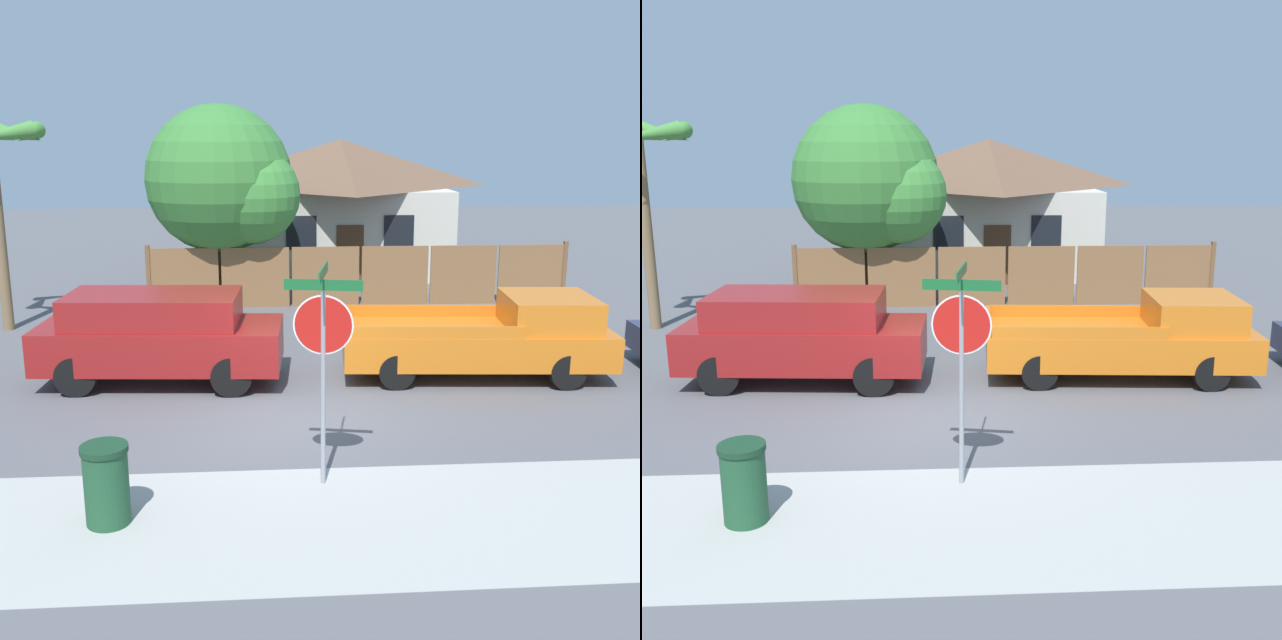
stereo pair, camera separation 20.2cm
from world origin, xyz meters
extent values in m
plane|color=#56565B|center=(0.00, 0.00, 0.00)|extent=(80.00, 80.00, 0.00)
cube|color=#A3A39E|center=(0.00, -3.60, 0.00)|extent=(36.00, 3.20, 0.01)
cube|color=brown|center=(-2.76, 9.00, 0.87)|extent=(1.95, 0.06, 1.74)
cube|color=brown|center=(-0.73, 9.00, 0.87)|extent=(1.95, 0.06, 1.74)
cube|color=brown|center=(1.30, 9.00, 0.87)|extent=(1.95, 0.06, 1.74)
cube|color=brown|center=(3.34, 9.00, 0.87)|extent=(1.95, 0.06, 1.74)
cube|color=brown|center=(5.37, 9.00, 0.87)|extent=(1.95, 0.06, 1.74)
cube|color=brown|center=(7.40, 9.00, 0.87)|extent=(1.95, 0.06, 1.74)
cube|color=brown|center=(-3.78, 9.00, 0.92)|extent=(0.12, 0.12, 1.84)
cube|color=brown|center=(8.42, 9.00, 0.92)|extent=(0.12, 0.12, 1.84)
cube|color=beige|center=(2.36, 15.74, 1.52)|extent=(7.19, 7.23, 3.04)
pyramid|color=brown|center=(2.36, 15.74, 3.89)|extent=(7.76, 7.81, 1.69)
cube|color=black|center=(0.74, 12.10, 1.76)|extent=(1.00, 0.04, 1.10)
cube|color=black|center=(3.98, 12.10, 1.76)|extent=(1.00, 0.04, 1.10)
cube|color=brown|center=(2.36, 12.10, 1.00)|extent=(0.90, 0.04, 2.00)
cylinder|color=brown|center=(-1.75, 9.91, 1.01)|extent=(0.40, 0.40, 2.03)
sphere|color=#387A33|center=(-1.75, 9.91, 3.63)|extent=(4.28, 4.28, 4.28)
sphere|color=#3C8437|center=(-0.79, 9.37, 3.21)|extent=(2.78, 2.78, 2.78)
cone|color=#428438|center=(-6.16, 6.85, 4.87)|extent=(0.44, 1.69, 0.69)
cone|color=#428438|center=(-6.61, 7.63, 4.87)|extent=(1.68, 1.22, 0.69)
cube|color=maroon|center=(-2.53, 2.27, 0.80)|extent=(4.94, 2.22, 0.85)
cube|color=maroon|center=(-2.65, 2.28, 1.53)|extent=(3.49, 1.96, 0.62)
cube|color=black|center=(-1.06, 2.16, 1.53)|extent=(0.18, 1.64, 0.52)
cylinder|color=black|center=(-0.99, 2.98, 0.39)|extent=(0.79, 0.22, 0.79)
cylinder|color=black|center=(-1.11, 1.34, 0.39)|extent=(0.79, 0.22, 0.79)
cylinder|color=black|center=(-3.96, 3.20, 0.39)|extent=(0.79, 0.22, 0.79)
cylinder|color=black|center=(-4.08, 1.56, 0.39)|extent=(0.79, 0.22, 0.79)
cube|color=orange|center=(3.86, 2.27, 0.69)|extent=(5.55, 2.36, 0.70)
cube|color=orange|center=(5.35, 2.16, 1.37)|extent=(1.86, 1.93, 0.65)
cube|color=orange|center=(3.01, 3.27, 1.17)|extent=(3.40, 0.33, 0.25)
cube|color=orange|center=(2.88, 1.40, 1.17)|extent=(3.40, 0.33, 0.25)
cube|color=orange|center=(1.20, 2.47, 1.17)|extent=(0.22, 1.87, 0.25)
cylinder|color=black|center=(5.60, 3.02, 0.36)|extent=(0.72, 0.22, 0.72)
cylinder|color=black|center=(5.47, 1.27, 0.36)|extent=(0.72, 0.22, 0.72)
cylinder|color=black|center=(2.25, 3.27, 0.36)|extent=(0.72, 0.22, 0.72)
cylinder|color=black|center=(2.12, 1.52, 0.36)|extent=(0.72, 0.22, 0.72)
cylinder|color=gray|center=(0.37, -2.47, 1.41)|extent=(0.07, 0.07, 2.81)
cylinder|color=red|center=(0.37, -2.47, 2.36)|extent=(0.78, 0.17, 0.79)
cylinder|color=white|center=(0.37, -2.47, 2.36)|extent=(0.83, 0.17, 0.84)
cube|color=#19602D|center=(0.37, -2.47, 2.91)|extent=(1.07, 0.22, 0.15)
cube|color=#19602D|center=(0.37, -2.47, 3.09)|extent=(0.20, 0.96, 0.15)
cylinder|color=#1E4C2D|center=(-2.49, -3.41, 0.50)|extent=(0.57, 0.57, 0.99)
cylinder|color=#163922|center=(-2.49, -3.41, 1.03)|extent=(0.61, 0.61, 0.08)
camera|label=1|loc=(-0.38, -12.36, 4.89)|focal=42.00mm
camera|label=2|loc=(-0.18, -12.37, 4.89)|focal=42.00mm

